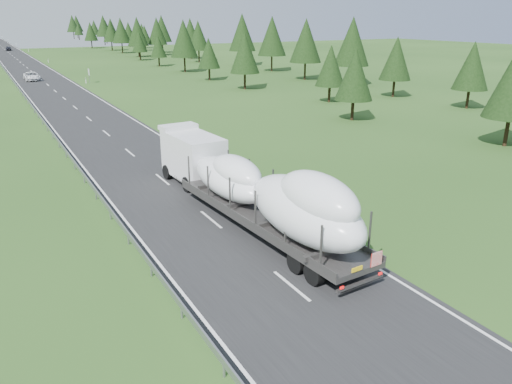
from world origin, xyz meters
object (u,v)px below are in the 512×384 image
distant_car_dark (8,48)px  distant_van (32,76)px  highway_sign (89,73)px  boat_truck (253,186)px

distant_car_dark → distant_van: bearing=-86.2°
highway_sign → boat_truck: (-5.38, -72.99, 0.64)m
highway_sign → distant_car_dark: highway_sign is taller
boat_truck → distant_car_dark: (-1.00, 182.35, -1.69)m
boat_truck → distant_van: bearing=92.4°
boat_truck → distant_car_dark: 182.36m
highway_sign → distant_car_dark: 109.55m
distant_van → boat_truck: bearing=-87.4°
boat_truck → highway_sign: bearing=85.8°
distant_car_dark → boat_truck: bearing=-84.5°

